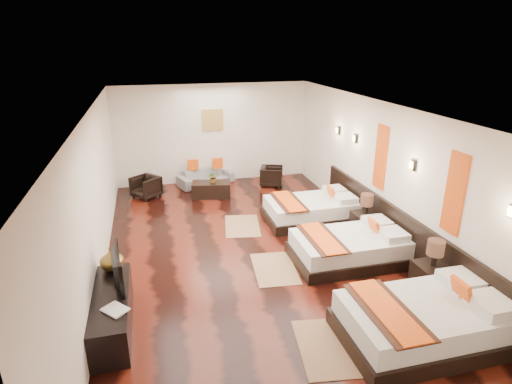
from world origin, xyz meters
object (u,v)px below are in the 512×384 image
object	(u,v)px
nightstand_b	(365,222)
book	(107,315)
bed_near	(425,321)
bed_far	(312,210)
nightstand_a	(431,276)
bed_mid	(350,247)
table_plant	(213,177)
armchair_left	(146,187)
armchair_right	(272,176)
tv_console	(112,312)
tv	(113,269)
figurine	(112,259)
coffee_table	(211,189)
sofa	(206,177)

from	to	relation	value
nightstand_b	book	world-z (taller)	nightstand_b
bed_near	bed_far	world-z (taller)	bed_near
nightstand_a	book	world-z (taller)	nightstand_a
bed_mid	bed_far	xyz separation A→B (m)	(-0.00, 1.94, -0.00)
nightstand_b	table_plant	xyz separation A→B (m)	(-2.69, 3.18, 0.21)
armchair_left	armchair_right	distance (m)	3.48
nightstand_b	bed_mid	bearing A→B (deg)	-131.77
bed_mid	tv_console	distance (m)	4.30
bed_mid	table_plant	distance (m)	4.47
tv_console	tv	world-z (taller)	tv
nightstand_a	table_plant	distance (m)	6.03
bed_far	figurine	size ratio (longest dim) A/B	5.38
armchair_left	coffee_table	size ratio (longest dim) A/B	0.64
bed_near	nightstand_a	bearing A→B (deg)	50.91
bed_far	figurine	world-z (taller)	figurine
tv	coffee_table	xyz separation A→B (m)	(2.15, 4.75, -0.61)
figurine	sofa	size ratio (longest dim) A/B	0.24
tv	armchair_left	bearing A→B (deg)	-11.99
armchair_left	table_plant	distance (m)	1.80
nightstand_a	figurine	size ratio (longest dim) A/B	2.58
bed_near	bed_far	distance (m)	4.23
tv_console	bed_near	bearing A→B (deg)	-17.58
nightstand_a	book	distance (m)	4.95
nightstand_a	figurine	world-z (taller)	nightstand_a
nightstand_b	armchair_right	bearing A→B (deg)	104.29
armchair_right	table_plant	bearing A→B (deg)	127.32
book	figurine	distance (m)	1.22
tv	armchair_right	size ratio (longest dim) A/B	1.48
nightstand_b	tv	xyz separation A→B (m)	(-4.89, -1.53, 0.47)
bed_near	coffee_table	distance (m)	6.66
tv_console	armchair_right	bearing A→B (deg)	53.89
nightstand_a	armchair_left	xyz separation A→B (m)	(-4.42, 5.80, -0.06)
tv_console	figurine	size ratio (longest dim) A/B	4.71
nightstand_a	bed_mid	bearing A→B (deg)	118.62
tv	figurine	distance (m)	0.46
bed_mid	coffee_table	size ratio (longest dim) A/B	2.09
coffee_table	table_plant	bearing A→B (deg)	-37.22
figurine	sofa	xyz separation A→B (m)	(2.20, 5.33, -0.51)
bed_mid	bed_far	world-z (taller)	bed_mid
bed_far	sofa	distance (m)	3.74
tv	armchair_left	xyz separation A→B (m)	(0.48, 5.12, -0.52)
bed_far	tv_console	size ratio (longest dim) A/B	1.14
armchair_right	table_plant	world-z (taller)	table_plant
sofa	bed_far	bearing A→B (deg)	-78.40
bed_mid	tv_console	xyz separation A→B (m)	(-4.20, -0.96, 0.00)
nightstand_b	book	size ratio (longest dim) A/B	2.88
bed_near	nightstand_b	world-z (taller)	nightstand_b
tv_console	tv	size ratio (longest dim) A/B	1.97
figurine	table_plant	xyz separation A→B (m)	(2.26, 4.26, -0.19)
tv	armchair_left	world-z (taller)	tv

